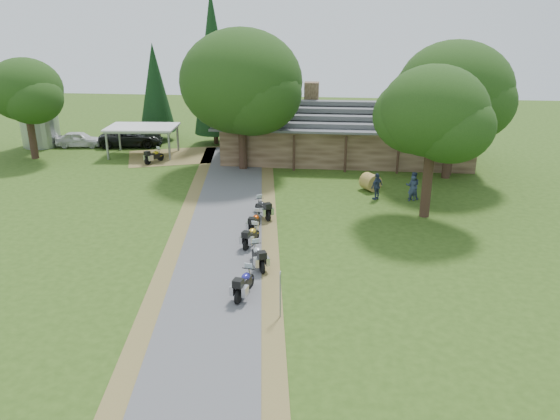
# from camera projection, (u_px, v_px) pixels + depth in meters

# --- Properties ---
(ground) EXTENTS (120.00, 120.00, 0.00)m
(ground) POSITION_uv_depth(u_px,v_px,m) (214.00, 284.00, 24.96)
(ground) COLOR #2E4914
(ground) RESTS_ON ground
(driveway) EXTENTS (51.95, 51.95, 0.00)m
(driveway) POSITION_uv_depth(u_px,v_px,m) (222.00, 248.00, 28.75)
(driveway) COLOR #4E4E51
(driveway) RESTS_ON ground
(lodge) EXTENTS (21.40, 9.40, 4.90)m
(lodge) POSITION_uv_depth(u_px,v_px,m) (346.00, 129.00, 45.96)
(lodge) COLOR #503B29
(lodge) RESTS_ON ground
(silo) EXTENTS (3.43, 3.43, 6.86)m
(silo) POSITION_uv_depth(u_px,v_px,m) (37.00, 109.00, 49.77)
(silo) COLOR gray
(silo) RESTS_ON ground
(carport) EXTENTS (6.13, 4.32, 2.54)m
(carport) POSITION_uv_depth(u_px,v_px,m) (143.00, 141.00, 47.24)
(carport) COLOR silver
(carport) RESTS_ON ground
(car_white_sedan) EXTENTS (2.86, 5.61, 1.80)m
(car_white_sedan) POSITION_uv_depth(u_px,v_px,m) (79.00, 137.00, 50.32)
(car_white_sedan) COLOR silver
(car_white_sedan) RESTS_ON ground
(car_dark_suv) EXTENTS (3.73, 6.61, 2.39)m
(car_dark_suv) POSITION_uv_depth(u_px,v_px,m) (131.00, 133.00, 50.48)
(car_dark_suv) COLOR black
(car_dark_suv) RESTS_ON ground
(motorcycle_row_a) EXTENTS (0.96, 1.96, 1.29)m
(motorcycle_row_a) POSITION_uv_depth(u_px,v_px,m) (244.00, 282.00, 23.69)
(motorcycle_row_a) COLOR navy
(motorcycle_row_a) RESTS_ON ground
(motorcycle_row_b) EXTENTS (1.27, 1.92, 1.25)m
(motorcycle_row_b) POSITION_uv_depth(u_px,v_px,m) (258.00, 255.00, 26.40)
(motorcycle_row_b) COLOR #A8ABB0
(motorcycle_row_b) RESTS_ON ground
(motorcycle_row_c) EXTENTS (0.97, 1.83, 1.19)m
(motorcycle_row_c) POSITION_uv_depth(u_px,v_px,m) (251.00, 235.00, 28.87)
(motorcycle_row_c) COLOR gold
(motorcycle_row_c) RESTS_ON ground
(motorcycle_row_d) EXTENTS (0.74, 1.76, 1.17)m
(motorcycle_row_d) POSITION_uv_depth(u_px,v_px,m) (255.00, 221.00, 30.84)
(motorcycle_row_d) COLOR #C23602
(motorcycle_row_d) RESTS_ON ground
(motorcycle_row_e) EXTENTS (1.48, 1.88, 1.26)m
(motorcycle_row_e) POSITION_uv_depth(u_px,v_px,m) (263.00, 207.00, 32.91)
(motorcycle_row_e) COLOR black
(motorcycle_row_e) RESTS_ON ground
(motorcycle_carport_a) EXTENTS (1.37, 1.92, 1.26)m
(motorcycle_carport_a) POSITION_uv_depth(u_px,v_px,m) (154.00, 155.00, 44.99)
(motorcycle_carport_a) COLOR gold
(motorcycle_carport_a) RESTS_ON ground
(person_a) EXTENTS (0.70, 0.62, 2.03)m
(person_a) POSITION_uv_depth(u_px,v_px,m) (412.00, 186.00, 35.66)
(person_a) COLOR #2F3B57
(person_a) RESTS_ON ground
(person_b) EXTENTS (0.65, 0.49, 2.18)m
(person_b) POSITION_uv_depth(u_px,v_px,m) (413.00, 183.00, 35.98)
(person_b) COLOR #2F3B57
(person_b) RESTS_ON ground
(person_c) EXTENTS (0.72, 0.73, 2.10)m
(person_c) POSITION_uv_depth(u_px,v_px,m) (377.00, 184.00, 35.95)
(person_c) COLOR #2F3B57
(person_c) RESTS_ON ground
(hay_bale) EXTENTS (1.59, 1.57, 1.19)m
(hay_bale) POSITION_uv_depth(u_px,v_px,m) (370.00, 182.00, 37.97)
(hay_bale) COLOR olive
(hay_bale) RESTS_ON ground
(sign_post) EXTENTS (0.37, 0.06, 2.04)m
(sign_post) POSITION_uv_depth(u_px,v_px,m) (280.00, 295.00, 21.85)
(sign_post) COLOR gray
(sign_post) RESTS_ON ground
(oak_lodge_left) EXTENTS (9.29, 9.29, 11.01)m
(oak_lodge_left) POSITION_uv_depth(u_px,v_px,m) (242.00, 99.00, 41.62)
(oak_lodge_left) COLOR #18340F
(oak_lodge_left) RESTS_ON ground
(oak_lodge_right) EXTENTS (8.15, 8.15, 10.54)m
(oak_lodge_right) POSITION_uv_depth(u_px,v_px,m) (453.00, 107.00, 39.29)
(oak_lodge_right) COLOR #18340F
(oak_lodge_right) RESTS_ON ground
(oak_driveway) EXTENTS (6.20, 6.20, 10.32)m
(oak_driveway) POSITION_uv_depth(u_px,v_px,m) (432.00, 133.00, 31.54)
(oak_driveway) COLOR #18340F
(oak_driveway) RESTS_ON ground
(oak_silo) EXTENTS (6.02, 6.02, 9.36)m
(oak_silo) POSITION_uv_depth(u_px,v_px,m) (27.00, 103.00, 45.01)
(oak_silo) COLOR #18340F
(oak_silo) RESTS_ON ground
(cedar_near) EXTENTS (3.92, 3.92, 13.81)m
(cedar_near) POSITION_uv_depth(u_px,v_px,m) (213.00, 69.00, 49.61)
(cedar_near) COLOR black
(cedar_near) RESTS_ON ground
(cedar_far) EXTENTS (3.44, 3.44, 9.16)m
(cedar_far) POSITION_uv_depth(u_px,v_px,m) (155.00, 92.00, 51.88)
(cedar_far) COLOR black
(cedar_far) RESTS_ON ground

